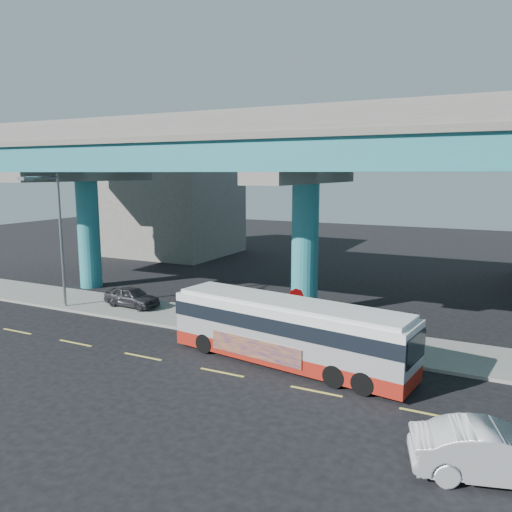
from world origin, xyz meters
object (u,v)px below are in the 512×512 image
at_px(sedan, 496,453).
at_px(parked_car, 132,297).
at_px(stop_sign, 296,303).
at_px(street_lamp, 52,222).
at_px(transit_bus, 288,330).

xyz_separation_m(sedan, parked_car, (-19.53, 8.90, 0.04)).
height_order(parked_car, stop_sign, stop_sign).
distance_m(sedan, street_lamp, 24.53).
bearing_deg(stop_sign, transit_bus, -92.78).
bearing_deg(sedan, parked_car, 50.11).
distance_m(sedan, parked_car, 21.46).
bearing_deg(stop_sign, parked_car, 155.03).
relative_size(transit_bus, street_lamp, 1.40).
distance_m(parked_car, street_lamp, 6.15).
bearing_deg(sedan, stop_sign, 33.70).
height_order(transit_bus, street_lamp, street_lamp).
height_order(transit_bus, parked_car, transit_bus).
bearing_deg(street_lamp, transit_bus, -6.34).
bearing_deg(street_lamp, stop_sign, 2.91).
relative_size(street_lamp, stop_sign, 3.06).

